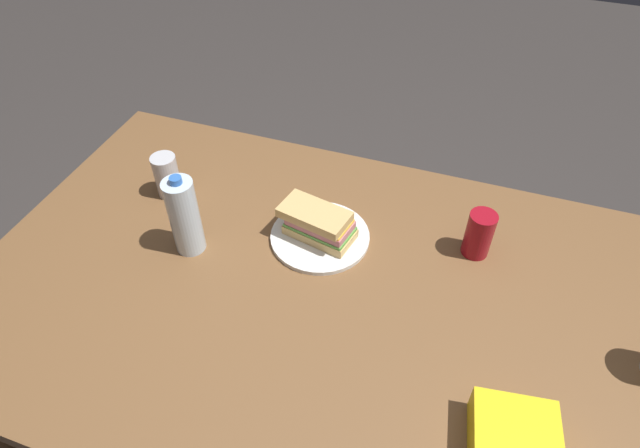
{
  "coord_description": "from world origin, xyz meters",
  "views": [
    {
      "loc": [
        -0.24,
        0.73,
        1.7
      ],
      "look_at": [
        0.07,
        -0.16,
        0.78
      ],
      "focal_mm": 30.17,
      "sensor_mm": 36.0,
      "label": 1
    }
  ],
  "objects_px": {
    "soda_can_red": "(479,234)",
    "soda_can_silver": "(167,176)",
    "water_bottle_tall": "(184,216)",
    "sandwich": "(318,223)",
    "dining_table": "(325,313)",
    "paper_plate": "(320,236)"
  },
  "relations": [
    {
      "from": "soda_can_red",
      "to": "soda_can_silver",
      "type": "relative_size",
      "value": 1.0
    },
    {
      "from": "soda_can_silver",
      "to": "water_bottle_tall",
      "type": "bearing_deg",
      "value": 133.33
    },
    {
      "from": "soda_can_red",
      "to": "sandwich",
      "type": "bearing_deg",
      "value": 12.24
    },
    {
      "from": "dining_table",
      "to": "soda_can_silver",
      "type": "xyz_separation_m",
      "value": [
        0.51,
        -0.19,
        0.14
      ]
    },
    {
      "from": "paper_plate",
      "to": "water_bottle_tall",
      "type": "relative_size",
      "value": 1.12
    },
    {
      "from": "water_bottle_tall",
      "to": "soda_can_red",
      "type": "bearing_deg",
      "value": -162.27
    },
    {
      "from": "sandwich",
      "to": "soda_can_red",
      "type": "relative_size",
      "value": 1.62
    },
    {
      "from": "water_bottle_tall",
      "to": "soda_can_silver",
      "type": "xyz_separation_m",
      "value": [
        0.15,
        -0.16,
        -0.04
      ]
    },
    {
      "from": "water_bottle_tall",
      "to": "soda_can_silver",
      "type": "bearing_deg",
      "value": -46.67
    },
    {
      "from": "sandwich",
      "to": "soda_can_red",
      "type": "bearing_deg",
      "value": -167.76
    },
    {
      "from": "dining_table",
      "to": "paper_plate",
      "type": "relative_size",
      "value": 6.64
    },
    {
      "from": "soda_can_red",
      "to": "soda_can_silver",
      "type": "height_order",
      "value": "same"
    },
    {
      "from": "sandwich",
      "to": "water_bottle_tall",
      "type": "distance_m",
      "value": 0.32
    },
    {
      "from": "soda_can_red",
      "to": "paper_plate",
      "type": "bearing_deg",
      "value": 12.22
    },
    {
      "from": "paper_plate",
      "to": "soda_can_red",
      "type": "distance_m",
      "value": 0.39
    },
    {
      "from": "dining_table",
      "to": "water_bottle_tall",
      "type": "distance_m",
      "value": 0.41
    },
    {
      "from": "soda_can_red",
      "to": "soda_can_silver",
      "type": "xyz_separation_m",
      "value": [
        0.82,
        0.05,
        0.0
      ]
    },
    {
      "from": "paper_plate",
      "to": "sandwich",
      "type": "relative_size",
      "value": 1.26
    },
    {
      "from": "paper_plate",
      "to": "soda_can_red",
      "type": "bearing_deg",
      "value": -167.78
    },
    {
      "from": "dining_table",
      "to": "sandwich",
      "type": "distance_m",
      "value": 0.22
    },
    {
      "from": "soda_can_red",
      "to": "water_bottle_tall",
      "type": "height_order",
      "value": "water_bottle_tall"
    },
    {
      "from": "sandwich",
      "to": "soda_can_silver",
      "type": "bearing_deg",
      "value": -3.98
    }
  ]
}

